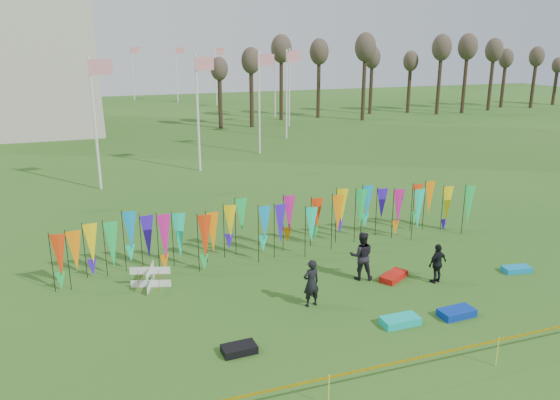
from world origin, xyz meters
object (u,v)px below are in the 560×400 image
object	(u,v)px
kite_bag_black	(239,349)
kite_bag_blue	(457,313)
kite_bag_turquoise	(400,321)
kite_bag_teal	(517,269)
person_right	(437,263)
person_left	(311,283)
box_kite	(150,277)
person_mid	(362,256)
kite_bag_red	(394,276)

from	to	relation	value
kite_bag_black	kite_bag_blue	bearing A→B (deg)	-2.40
kite_bag_turquoise	kite_bag_teal	bearing A→B (deg)	17.42
person_right	kite_bag_blue	world-z (taller)	person_right
person_left	kite_bag_black	size ratio (longest dim) A/B	1.69
box_kite	person_mid	size ratio (longest dim) A/B	0.44
box_kite	person_left	world-z (taller)	person_left
person_left	kite_bag_red	world-z (taller)	person_left
person_mid	person_right	size ratio (longest dim) A/B	1.23
kite_bag_blue	person_right	bearing A→B (deg)	69.37
person_mid	kite_bag_turquoise	distance (m)	3.69
box_kite	person_right	world-z (taller)	person_right
box_kite	kite_bag_black	bearing A→B (deg)	-70.35
box_kite	person_mid	world-z (taller)	person_mid
person_right	kite_bag_teal	distance (m)	3.66
kite_bag_blue	kite_bag_red	size ratio (longest dim) A/B	0.96
box_kite	kite_bag_turquoise	distance (m)	9.10
kite_bag_red	kite_bag_black	xyz separation A→B (m)	(-6.97, -2.95, 0.00)
person_mid	person_left	bearing A→B (deg)	47.81
kite_bag_red	kite_bag_teal	xyz separation A→B (m)	(4.96, -1.03, -0.01)
kite_bag_teal	kite_bag_blue	bearing A→B (deg)	-153.77
kite_bag_black	kite_bag_teal	distance (m)	12.09
kite_bag_turquoise	kite_bag_teal	size ratio (longest dim) A/B	1.13
kite_bag_red	kite_bag_blue	bearing A→B (deg)	-82.32
person_right	kite_bag_red	distance (m)	1.71
person_mid	kite_bag_teal	distance (m)	6.37
kite_bag_red	kite_bag_turquoise	bearing A→B (deg)	-117.63
kite_bag_black	kite_bag_teal	xyz separation A→B (m)	(11.94, 1.92, -0.01)
box_kite	person_right	size ratio (longest dim) A/B	0.55
person_mid	kite_bag_teal	xyz separation A→B (m)	(6.14, -1.50, -0.84)
kite_bag_blue	kite_bag_black	bearing A→B (deg)	177.60
person_left	kite_bag_black	bearing A→B (deg)	24.47
kite_bag_red	kite_bag_black	world-z (taller)	kite_bag_black
person_left	kite_bag_red	bearing A→B (deg)	-174.80
person_right	kite_bag_blue	xyz separation A→B (m)	(-0.93, -2.48, -0.64)
person_right	kite_bag_red	xyz separation A→B (m)	(-1.37, 0.78, -0.65)
kite_bag_blue	person_mid	bearing A→B (deg)	113.41
person_right	kite_bag_black	world-z (taller)	person_right
kite_bag_red	person_left	bearing A→B (deg)	-166.43
person_right	kite_bag_blue	size ratio (longest dim) A/B	1.28
person_mid	kite_bag_blue	size ratio (longest dim) A/B	1.58
kite_bag_teal	box_kite	bearing A→B (deg)	166.12
kite_bag_blue	kite_bag_teal	bearing A→B (deg)	26.23
person_left	person_right	bearing A→B (deg)	173.27
person_left	person_mid	distance (m)	3.01
person_right	person_left	bearing A→B (deg)	-12.89
kite_bag_red	kite_bag_teal	distance (m)	5.07
box_kite	kite_bag_teal	world-z (taller)	box_kite
kite_bag_teal	kite_bag_turquoise	bearing A→B (deg)	-162.58
kite_bag_blue	kite_bag_teal	distance (m)	5.04
box_kite	kite_bag_black	world-z (taller)	box_kite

